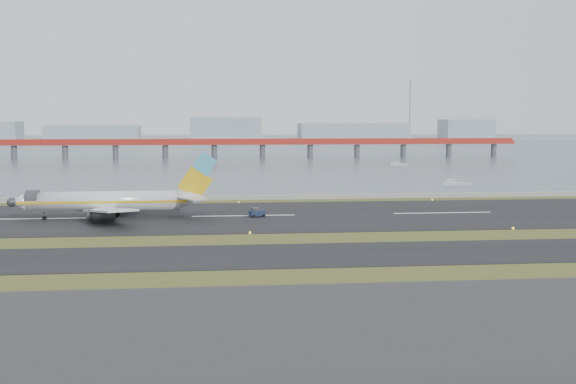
# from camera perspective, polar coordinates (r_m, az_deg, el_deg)

# --- Properties ---
(ground) EXTENTS (1000.00, 1000.00, 0.00)m
(ground) POSITION_cam_1_polar(r_m,az_deg,el_deg) (111.23, -2.80, -3.95)
(ground) COLOR #344017
(ground) RESTS_ON ground
(apron_strip) EXTENTS (1000.00, 50.00, 0.10)m
(apron_strip) POSITION_cam_1_polar(r_m,az_deg,el_deg) (57.90, 0.56, -12.96)
(apron_strip) COLOR #2C2C2E
(apron_strip) RESTS_ON ground
(taxiway_strip) EXTENTS (1000.00, 18.00, 0.10)m
(taxiway_strip) POSITION_cam_1_polar(r_m,az_deg,el_deg) (99.43, -2.39, -5.07)
(taxiway_strip) COLOR black
(taxiway_strip) RESTS_ON ground
(runway_strip) EXTENTS (1000.00, 45.00, 0.10)m
(runway_strip) POSITION_cam_1_polar(r_m,az_deg,el_deg) (140.85, -3.54, -1.90)
(runway_strip) COLOR black
(runway_strip) RESTS_ON ground
(seawall) EXTENTS (1000.00, 2.50, 1.00)m
(seawall) POSITION_cam_1_polar(r_m,az_deg,el_deg) (170.56, -4.02, -0.44)
(seawall) COLOR gray
(seawall) RESTS_ON ground
(bay_water) EXTENTS (1400.00, 800.00, 1.30)m
(bay_water) POSITION_cam_1_polar(r_m,az_deg,el_deg) (569.82, -5.60, 3.76)
(bay_water) COLOR #4A5B6A
(bay_water) RESTS_ON ground
(red_pier) EXTENTS (260.00, 5.00, 10.20)m
(red_pier) POSITION_cam_1_polar(r_m,az_deg,el_deg) (360.63, -2.03, 3.85)
(red_pier) COLOR maroon
(red_pier) RESTS_ON ground
(far_shoreline) EXTENTS (1400.00, 80.00, 60.50)m
(far_shoreline) POSITION_cam_1_polar(r_m,az_deg,el_deg) (729.86, -4.68, 4.65)
(far_shoreline) COLOR #8A99A4
(far_shoreline) RESTS_ON ground
(airliner) EXTENTS (38.52, 32.89, 12.80)m
(airliner) POSITION_cam_1_polar(r_m,az_deg,el_deg) (139.56, -13.72, -0.71)
(airliner) COLOR silver
(airliner) RESTS_ON ground
(pushback_tug) EXTENTS (3.25, 2.41, 1.86)m
(pushback_tug) POSITION_cam_1_polar(r_m,az_deg,el_deg) (138.89, -2.48, -1.65)
(pushback_tug) COLOR #142039
(pushback_tug) RESTS_ON ground
(workboat_near) EXTENTS (8.28, 5.56, 1.93)m
(workboat_near) POSITION_cam_1_polar(r_m,az_deg,el_deg) (212.03, 13.12, 0.65)
(workboat_near) COLOR silver
(workboat_near) RESTS_ON ground
(workboat_far) EXTENTS (7.65, 5.08, 1.78)m
(workboat_far) POSITION_cam_1_polar(r_m,az_deg,el_deg) (302.93, 8.79, 2.18)
(workboat_far) COLOR silver
(workboat_far) RESTS_ON ground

